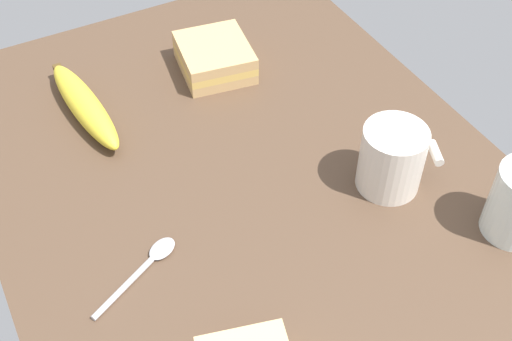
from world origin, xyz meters
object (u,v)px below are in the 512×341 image
Objects in this scene: spoon at (147,264)px; banana at (85,105)px; coffee_mug_black at (392,158)px; sandwich_main at (215,58)px.

banana is at bearing -4.28° from spoon.
coffee_mug_black is 0.83× the size of spoon.
spoon is at bearing 142.14° from sandwich_main.
banana is 28.26cm from spoon.
sandwich_main is at bearing -86.96° from banana.
banana is at bearing 44.12° from coffee_mug_black.
spoon is (2.41, 31.73, -4.17)cm from coffee_mug_black.
banana is 1.70× the size of spoon.
sandwich_main is 0.60× the size of banana.
coffee_mug_black is at bearing -164.11° from sandwich_main.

